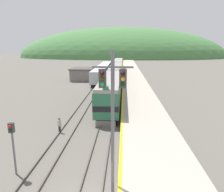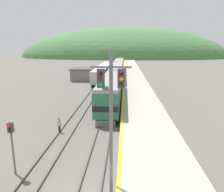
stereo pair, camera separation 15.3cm
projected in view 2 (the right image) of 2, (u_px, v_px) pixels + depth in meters
The scene contains 12 objects.
track_main at pixel (119, 71), 80.47m from camera, with size 1.52×180.00×0.16m.
track_siding at pixel (108, 71), 80.70m from camera, with size 1.52×180.00×0.16m.
platform at pixel (134, 78), 60.66m from camera, with size 5.74×140.00×0.95m.
distant_hills at pixel (123, 57), 175.64m from camera, with size 163.91×73.76×46.85m.
station_shed at pixel (83, 74), 58.91m from camera, with size 5.92×7.35×3.28m.
express_train_lead_car at pixel (111, 90), 33.78m from camera, with size 3.02×19.91×4.70m.
carriage_second at pixel (117, 73), 55.16m from camera, with size 3.01×21.81×4.34m.
carriage_third at pixel (119, 65), 77.23m from camera, with size 3.01×21.81×4.34m.
siding_train at pixel (104, 71), 63.29m from camera, with size 2.90×33.17×3.57m.
signal_mast_main at pixel (111, 106), 12.05m from camera, with size 2.20×0.42×8.88m.
signal_post_siding at pixel (11, 137), 15.18m from camera, with size 0.36×0.42×3.99m.
track_worker at pixel (59, 125), 23.23m from camera, with size 0.42×0.36×1.60m.
Camera 2 is at (2.15, -10.52, 9.08)m, focal length 35.00 mm.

